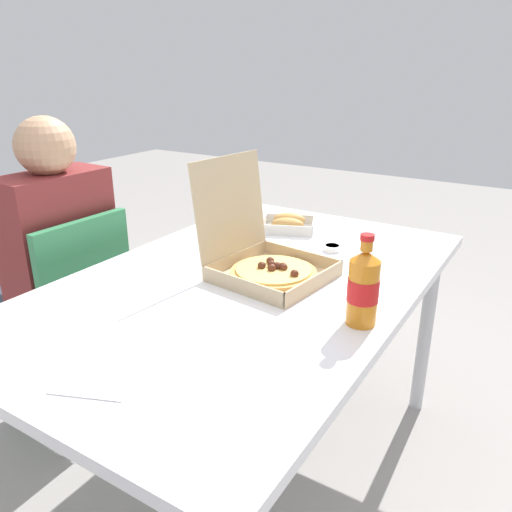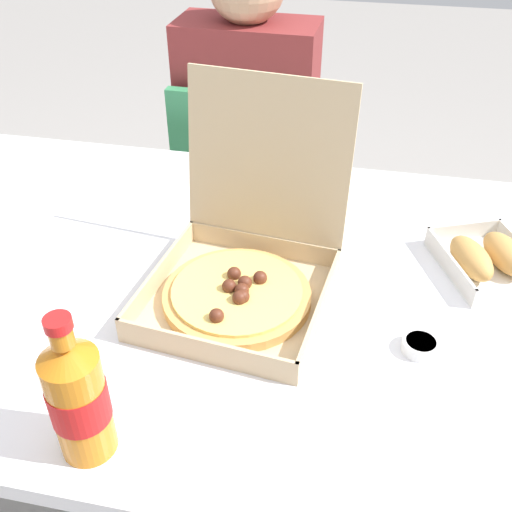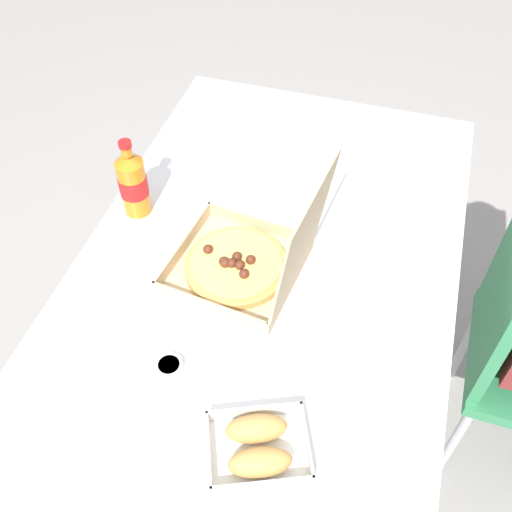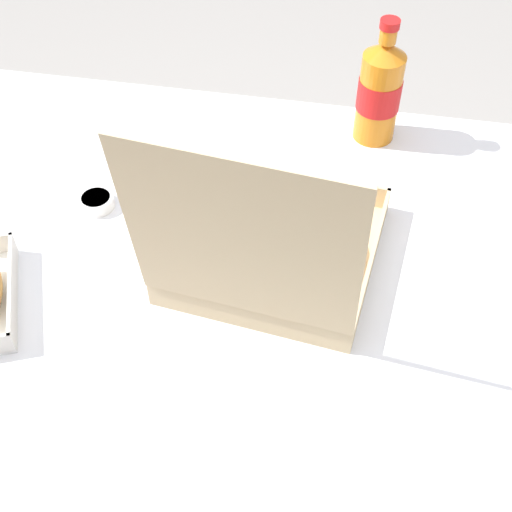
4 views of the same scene
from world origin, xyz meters
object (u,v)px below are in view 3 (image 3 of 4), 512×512
at_px(pizza_box_open, 247,261).
at_px(dipping_sauce_cup, 169,366).
at_px(cola_bottle, 133,183).
at_px(paper_menu, 313,133).
at_px(bread_side_box, 258,446).

distance_m(pizza_box_open, dipping_sauce_cup, 0.31).
bearing_deg(cola_bottle, paper_menu, 140.64).
relative_size(cola_bottle, paper_menu, 1.07).
bearing_deg(cola_bottle, pizza_box_open, 69.43).
bearing_deg(paper_menu, dipping_sauce_cup, -29.26).
bearing_deg(bread_side_box, dipping_sauce_cup, -117.30).
xyz_separation_m(cola_bottle, dipping_sauce_cup, (0.42, 0.26, -0.08)).
relative_size(bread_side_box, dipping_sauce_cup, 4.16).
relative_size(pizza_box_open, dipping_sauce_cup, 6.45).
xyz_separation_m(pizza_box_open, paper_menu, (-0.58, 0.03, -0.05)).
distance_m(bread_side_box, dipping_sauce_cup, 0.26).
height_order(bread_side_box, dipping_sauce_cup, bread_side_box).
xyz_separation_m(pizza_box_open, bread_side_box, (0.41, 0.15, -0.02)).
xyz_separation_m(pizza_box_open, cola_bottle, (-0.13, -0.34, 0.05)).
bearing_deg(dipping_sauce_cup, pizza_box_open, 164.81).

